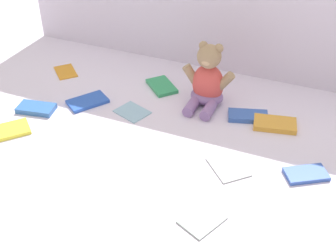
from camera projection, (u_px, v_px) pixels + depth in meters
name	position (u px, v px, depth m)	size (l,w,h in m)	color
ground_plane	(178.00, 134.00, 1.46)	(3.20, 3.20, 0.00)	silver
teddy_bear	(207.00, 82.00, 1.56)	(0.19, 0.16, 0.23)	#D84C47
book_case_0	(275.00, 124.00, 1.49)	(0.08, 0.14, 0.02)	gold
book_case_2	(162.00, 86.00, 1.69)	(0.08, 0.12, 0.01)	#2D9558
book_case_3	(132.00, 111.00, 1.55)	(0.08, 0.11, 0.01)	#8BB6CD
book_case_4	(229.00, 166.00, 1.32)	(0.09, 0.12, 0.01)	#929697
book_case_5	(66.00, 71.00, 1.78)	(0.07, 0.11, 0.01)	orange
book_case_6	(36.00, 108.00, 1.56)	(0.07, 0.13, 0.02)	#3061AB
book_case_7	(306.00, 174.00, 1.29)	(0.07, 0.12, 0.01)	#3256B0
book_case_8	(12.00, 130.00, 1.47)	(0.08, 0.11, 0.01)	yellow
book_case_9	(88.00, 101.00, 1.60)	(0.08, 0.13, 0.01)	blue
book_case_10	(202.00, 219.00, 1.16)	(0.08, 0.11, 0.01)	gray
book_case_11	(248.00, 116.00, 1.52)	(0.07, 0.13, 0.02)	#355BAE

